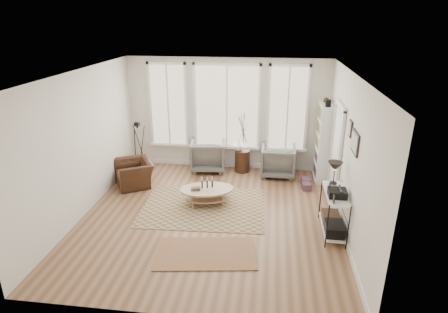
# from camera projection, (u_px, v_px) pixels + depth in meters

# --- Properties ---
(room) EXTENTS (5.50, 5.54, 2.90)m
(room) POSITION_uv_depth(u_px,v_px,m) (211.00, 151.00, 7.21)
(room) COLOR #8F6546
(room) RESTS_ON ground
(bay_window) EXTENTS (4.14, 0.12, 2.24)m
(bay_window) POSITION_uv_depth(u_px,v_px,m) (227.00, 109.00, 9.64)
(bay_window) COLOR tan
(bay_window) RESTS_ON ground
(door) EXTENTS (0.09, 1.06, 2.22)m
(door) POSITION_uv_depth(u_px,v_px,m) (336.00, 152.00, 8.06)
(door) COLOR silver
(door) RESTS_ON ground
(bookcase) EXTENTS (0.31, 0.85, 2.06)m
(bookcase) POSITION_uv_depth(u_px,v_px,m) (323.00, 143.00, 9.13)
(bookcase) COLOR white
(bookcase) RESTS_ON ground
(low_shelf) EXTENTS (0.38, 1.08, 1.30)m
(low_shelf) POSITION_uv_depth(u_px,v_px,m) (334.00, 208.00, 6.96)
(low_shelf) COLOR white
(low_shelf) RESTS_ON ground
(wall_art) EXTENTS (0.04, 0.88, 0.44)m
(wall_art) POSITION_uv_depth(u_px,v_px,m) (354.00, 139.00, 6.47)
(wall_art) COLOR black
(wall_art) RESTS_ON ground
(rug_main) EXTENTS (2.69, 2.07, 0.01)m
(rug_main) POSITION_uv_depth(u_px,v_px,m) (203.00, 207.00, 8.06)
(rug_main) COLOR brown
(rug_main) RESTS_ON ground
(rug_runner) EXTENTS (1.86, 1.20, 0.01)m
(rug_runner) POSITION_uv_depth(u_px,v_px,m) (206.00, 253.00, 6.50)
(rug_runner) COLOR maroon
(rug_runner) RESTS_ON ground
(coffee_table) EXTENTS (1.30, 0.99, 0.53)m
(coffee_table) POSITION_uv_depth(u_px,v_px,m) (207.00, 192.00, 8.11)
(coffee_table) COLOR tan
(coffee_table) RESTS_ON ground
(armchair_left) EXTENTS (0.97, 0.99, 0.83)m
(armchair_left) POSITION_uv_depth(u_px,v_px,m) (208.00, 155.00, 9.88)
(armchair_left) COLOR slate
(armchair_left) RESTS_ON ground
(armchair_right) EXTENTS (0.86, 0.88, 0.79)m
(armchair_right) POSITION_uv_depth(u_px,v_px,m) (278.00, 161.00, 9.53)
(armchair_right) COLOR slate
(armchair_right) RESTS_ON ground
(side_table) EXTENTS (0.39, 0.39, 1.64)m
(side_table) POSITION_uv_depth(u_px,v_px,m) (243.00, 143.00, 9.64)
(side_table) COLOR #371E11
(side_table) RESTS_ON ground
(vase) EXTENTS (0.30, 0.30, 0.25)m
(vase) POSITION_uv_depth(u_px,v_px,m) (239.00, 145.00, 9.67)
(vase) COLOR silver
(vase) RESTS_ON side_table
(accent_chair) EXTENTS (1.21, 1.17, 0.60)m
(accent_chair) POSITION_uv_depth(u_px,v_px,m) (134.00, 173.00, 9.03)
(accent_chair) COLOR #371E11
(accent_chair) RESTS_ON ground
(tripod_camera) EXTENTS (0.46, 0.46, 1.31)m
(tripod_camera) POSITION_uv_depth(u_px,v_px,m) (139.00, 149.00, 9.78)
(tripod_camera) COLOR black
(tripod_camera) RESTS_ON ground
(book_stack_near) EXTENTS (0.23, 0.28, 0.17)m
(book_stack_near) POSITION_uv_depth(u_px,v_px,m) (306.00, 181.00, 9.10)
(book_stack_near) COLOR maroon
(book_stack_near) RESTS_ON ground
(book_stack_far) EXTENTS (0.23, 0.27, 0.16)m
(book_stack_far) POSITION_uv_depth(u_px,v_px,m) (306.00, 186.00, 8.85)
(book_stack_far) COLOR maroon
(book_stack_far) RESTS_ON ground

